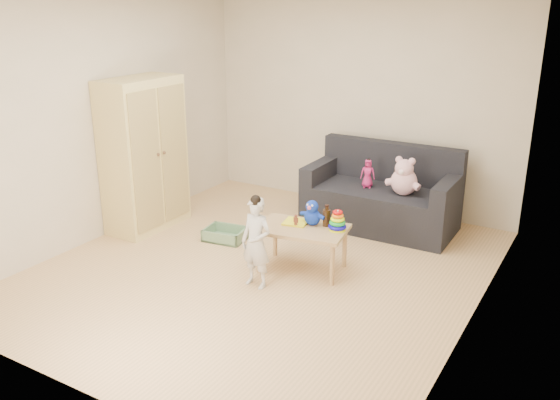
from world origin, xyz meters
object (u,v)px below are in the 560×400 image
Objects in this scene: play_table at (302,248)px; toddler at (256,244)px; wardrobe at (144,155)px; sofa at (380,208)px.

play_table is 1.01× the size of toddler.
wardrobe is 2.19m from play_table.
wardrobe is at bearing -150.63° from sofa.
sofa is at bearing 29.88° from wardrobe.
sofa is 1.47m from play_table.
play_table is at bearing 73.96° from toddler.
sofa is at bearing 82.75° from toddler.
toddler is (-0.43, -1.96, 0.18)m from sofa.
sofa reaches higher than play_table.
toddler is (-0.20, -0.51, 0.20)m from play_table.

